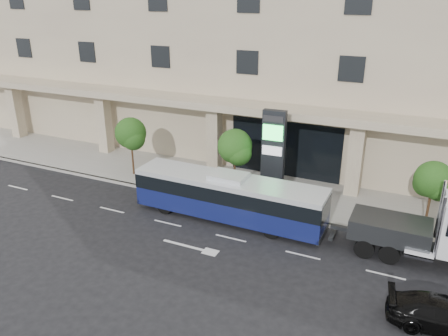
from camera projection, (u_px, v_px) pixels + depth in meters
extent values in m
plane|color=black|center=(241.00, 226.00, 24.97)|extent=(120.00, 120.00, 0.00)
cube|color=gray|center=(270.00, 191.00, 29.16)|extent=(120.00, 6.00, 0.15)
cube|color=gray|center=(254.00, 210.00, 26.63)|extent=(120.00, 0.30, 0.15)
cube|color=tan|center=(319.00, 26.00, 34.36)|extent=(60.00, 15.00, 20.00)
cube|color=tan|center=(282.00, 111.00, 28.79)|extent=(60.00, 2.80, 0.50)
cube|color=black|center=(285.00, 149.00, 30.91)|extent=(8.00, 0.12, 4.00)
cube|color=tan|center=(16.00, 110.00, 39.47)|extent=(0.90, 0.90, 4.90)
cube|color=tan|center=(104.00, 123.00, 35.58)|extent=(0.90, 0.90, 4.90)
cube|color=tan|center=(214.00, 138.00, 31.69)|extent=(0.90, 0.90, 4.90)
cube|color=tan|center=(355.00, 158.00, 27.81)|extent=(0.90, 0.90, 4.90)
cylinder|color=#422B19|center=(132.00, 156.00, 31.32)|extent=(0.14, 0.14, 2.80)
sphere|color=#1F4814|center=(131.00, 133.00, 30.69)|extent=(2.20, 2.20, 2.20)
sphere|color=#1F4814|center=(133.00, 139.00, 30.50)|extent=(1.65, 1.65, 1.65)
sphere|color=#1F4814|center=(129.00, 137.00, 31.12)|extent=(1.54, 1.54, 1.54)
cylinder|color=#422B19|center=(235.00, 173.00, 28.19)|extent=(0.14, 0.14, 2.94)
sphere|color=#1F4814|center=(235.00, 146.00, 27.52)|extent=(2.20, 2.20, 2.20)
sphere|color=#1F4814|center=(239.00, 153.00, 27.34)|extent=(1.65, 1.65, 1.65)
sphere|color=#1F4814|center=(232.00, 151.00, 27.96)|extent=(1.54, 1.54, 1.54)
cylinder|color=#422B19|center=(428.00, 208.00, 23.76)|extent=(0.14, 0.14, 2.73)
sphere|color=#1F4814|center=(434.00, 179.00, 23.14)|extent=(2.00, 2.00, 2.00)
sphere|color=#1F4814|center=(440.00, 187.00, 22.95)|extent=(1.50, 1.50, 1.50)
sphere|color=#1F4814|center=(426.00, 184.00, 23.57)|extent=(1.40, 1.40, 1.40)
cylinder|color=black|center=(165.00, 206.00, 26.26)|extent=(0.94, 0.29, 0.94)
cylinder|color=black|center=(182.00, 194.00, 27.92)|extent=(0.94, 0.29, 0.94)
cylinder|color=black|center=(271.00, 230.00, 23.56)|extent=(0.94, 0.29, 0.94)
cylinder|color=black|center=(283.00, 215.00, 25.22)|extent=(0.94, 0.29, 0.94)
cube|color=#121A54|center=(228.00, 205.00, 25.43)|extent=(11.31, 2.48, 1.13)
cube|color=black|center=(229.00, 190.00, 25.07)|extent=(11.32, 2.52, 0.85)
cube|color=silver|center=(229.00, 181.00, 24.86)|extent=(11.31, 2.48, 0.28)
cube|color=silver|center=(229.00, 176.00, 24.76)|extent=(2.09, 1.53, 0.28)
cube|color=#2D3033|center=(149.00, 195.00, 27.83)|extent=(0.17, 2.35, 0.28)
cube|color=#2D3033|center=(323.00, 233.00, 23.38)|extent=(0.17, 2.35, 0.28)
cube|color=#2D3033|center=(430.00, 249.00, 21.34)|extent=(7.77, 0.99, 0.37)
cylinder|color=silver|center=(440.00, 228.00, 19.80)|extent=(0.17, 0.17, 3.10)
cylinder|color=silver|center=(440.00, 210.00, 21.49)|extent=(0.17, 0.17, 3.10)
cube|color=#2D3033|center=(390.00, 228.00, 21.86)|extent=(3.85, 2.23, 1.00)
cube|color=#2D3033|center=(345.00, 229.00, 22.94)|extent=(1.46, 0.27, 0.20)
cube|color=#2D3033|center=(334.00, 232.00, 23.29)|extent=(0.24, 1.64, 0.16)
cylinder|color=black|center=(389.00, 254.00, 21.32)|extent=(1.01, 0.30, 1.00)
cylinder|color=black|center=(393.00, 236.00, 22.93)|extent=(1.01, 0.30, 1.00)
cylinder|color=black|center=(364.00, 249.00, 21.80)|extent=(1.01, 0.30, 1.00)
cylinder|color=black|center=(370.00, 231.00, 23.41)|extent=(1.01, 0.30, 1.00)
imported|color=black|center=(445.00, 315.00, 17.11)|extent=(4.58, 2.32, 1.27)
cube|color=black|center=(273.00, 155.00, 27.14)|extent=(1.45, 0.53, 5.74)
cube|color=#29FB58|center=(273.00, 133.00, 26.35)|extent=(1.25, 0.10, 0.96)
cube|color=silver|center=(272.00, 151.00, 26.78)|extent=(1.25, 0.10, 0.57)
cube|color=#262628|center=(273.00, 119.00, 26.04)|extent=(1.25, 0.10, 0.38)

